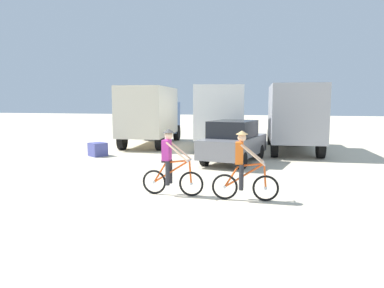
{
  "coord_description": "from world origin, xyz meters",
  "views": [
    {
      "loc": [
        3.57,
        -8.36,
        2.56
      ],
      "look_at": [
        0.52,
        3.8,
        1.1
      ],
      "focal_mm": 34.42,
      "sensor_mm": 36.0,
      "label": 1
    }
  ],
  "objects_px": {
    "cyclist_orange_shirt": "(170,165)",
    "cyclist_cowboy_hat": "(243,168)",
    "box_truck_cream_rv": "(151,113)",
    "sedan_parked": "(234,142)",
    "box_truck_grey_hauler": "(293,115)",
    "box_truck_white_box": "(221,114)",
    "supply_crate": "(98,149)"
  },
  "relations": [
    {
      "from": "box_truck_grey_hauler",
      "to": "box_truck_cream_rv",
      "type": "bearing_deg",
      "value": 174.83
    },
    {
      "from": "box_truck_white_box",
      "to": "box_truck_cream_rv",
      "type": "bearing_deg",
      "value": -179.5
    },
    {
      "from": "cyclist_cowboy_hat",
      "to": "box_truck_cream_rv",
      "type": "bearing_deg",
      "value": 121.03
    },
    {
      "from": "box_truck_white_box",
      "to": "supply_crate",
      "type": "distance_m",
      "value": 7.11
    },
    {
      "from": "box_truck_white_box",
      "to": "supply_crate",
      "type": "bearing_deg",
      "value": -136.25
    },
    {
      "from": "box_truck_grey_hauler",
      "to": "supply_crate",
      "type": "distance_m",
      "value": 9.9
    },
    {
      "from": "cyclist_orange_shirt",
      "to": "supply_crate",
      "type": "bearing_deg",
      "value": 132.08
    },
    {
      "from": "cyclist_orange_shirt",
      "to": "box_truck_cream_rv",
      "type": "bearing_deg",
      "value": 112.87
    },
    {
      "from": "box_truck_cream_rv",
      "to": "cyclist_cowboy_hat",
      "type": "height_order",
      "value": "box_truck_cream_rv"
    },
    {
      "from": "box_truck_white_box",
      "to": "cyclist_cowboy_hat",
      "type": "distance_m",
      "value": 11.24
    },
    {
      "from": "box_truck_grey_hauler",
      "to": "sedan_parked",
      "type": "height_order",
      "value": "box_truck_grey_hauler"
    },
    {
      "from": "box_truck_grey_hauler",
      "to": "box_truck_white_box",
      "type": "bearing_deg",
      "value": 168.94
    },
    {
      "from": "box_truck_grey_hauler",
      "to": "sedan_parked",
      "type": "distance_m",
      "value": 5.03
    },
    {
      "from": "cyclist_orange_shirt",
      "to": "cyclist_cowboy_hat",
      "type": "xyz_separation_m",
      "value": [
        1.98,
        -0.06,
        0.0
      ]
    },
    {
      "from": "box_truck_white_box",
      "to": "cyclist_cowboy_hat",
      "type": "height_order",
      "value": "box_truck_white_box"
    },
    {
      "from": "box_truck_cream_rv",
      "to": "cyclist_cowboy_hat",
      "type": "bearing_deg",
      "value": -58.97
    },
    {
      "from": "box_truck_white_box",
      "to": "cyclist_orange_shirt",
      "type": "relative_size",
      "value": 3.84
    },
    {
      "from": "box_truck_white_box",
      "to": "box_truck_grey_hauler",
      "type": "xyz_separation_m",
      "value": [
        3.88,
        -0.76,
        0.0
      ]
    },
    {
      "from": "box_truck_grey_hauler",
      "to": "cyclist_orange_shirt",
      "type": "relative_size",
      "value": 3.79
    },
    {
      "from": "cyclist_orange_shirt",
      "to": "cyclist_cowboy_hat",
      "type": "bearing_deg",
      "value": -1.69
    },
    {
      "from": "box_truck_cream_rv",
      "to": "sedan_parked",
      "type": "bearing_deg",
      "value": -42.17
    },
    {
      "from": "sedan_parked",
      "to": "supply_crate",
      "type": "height_order",
      "value": "sedan_parked"
    },
    {
      "from": "cyclist_cowboy_hat",
      "to": "cyclist_orange_shirt",
      "type": "bearing_deg",
      "value": 178.31
    },
    {
      "from": "box_truck_white_box",
      "to": "cyclist_orange_shirt",
      "type": "xyz_separation_m",
      "value": [
        0.46,
        -10.86,
        -1.03
      ]
    },
    {
      "from": "sedan_parked",
      "to": "box_truck_grey_hauler",
      "type": "bearing_deg",
      "value": 59.82
    },
    {
      "from": "box_truck_cream_rv",
      "to": "sedan_parked",
      "type": "distance_m",
      "value": 7.5
    },
    {
      "from": "box_truck_grey_hauler",
      "to": "cyclist_cowboy_hat",
      "type": "bearing_deg",
      "value": -98.07
    },
    {
      "from": "box_truck_cream_rv",
      "to": "cyclist_cowboy_hat",
      "type": "xyz_separation_m",
      "value": [
        6.55,
        -10.88,
        -1.03
      ]
    },
    {
      "from": "box_truck_white_box",
      "to": "box_truck_grey_hauler",
      "type": "distance_m",
      "value": 3.96
    },
    {
      "from": "supply_crate",
      "to": "sedan_parked",
      "type": "bearing_deg",
      "value": -2.01
    },
    {
      "from": "box_truck_cream_rv",
      "to": "box_truck_grey_hauler",
      "type": "relative_size",
      "value": 1.01
    },
    {
      "from": "box_truck_white_box",
      "to": "supply_crate",
      "type": "height_order",
      "value": "box_truck_white_box"
    }
  ]
}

